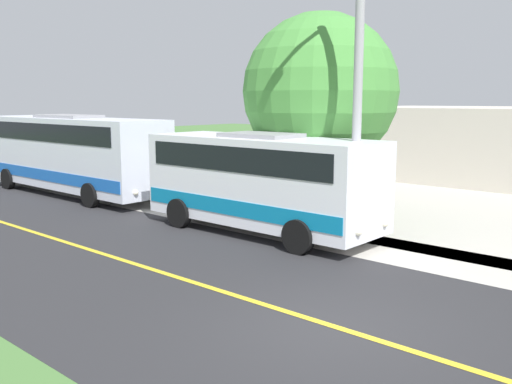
% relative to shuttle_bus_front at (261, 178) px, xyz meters
% --- Properties ---
extents(ground_plane, '(120.00, 120.00, 0.00)m').
position_rel_shuttle_bus_front_xyz_m(ground_plane, '(4.49, 5.57, -1.61)').
color(ground_plane, '#477238').
extents(road_surface, '(8.00, 100.00, 0.01)m').
position_rel_shuttle_bus_front_xyz_m(road_surface, '(4.49, 5.57, -1.61)').
color(road_surface, '#28282B').
rests_on(road_surface, ground).
extents(sidewalk, '(2.40, 100.00, 0.01)m').
position_rel_shuttle_bus_front_xyz_m(sidewalk, '(-0.71, 5.57, -1.61)').
color(sidewalk, '#B2ADA3').
rests_on(sidewalk, ground).
extents(road_centre_line, '(0.16, 100.00, 0.00)m').
position_rel_shuttle_bus_front_xyz_m(road_centre_line, '(4.49, 5.57, -1.60)').
color(road_centre_line, gold).
rests_on(road_centre_line, ground).
extents(shuttle_bus_front, '(2.63, 7.49, 2.93)m').
position_rel_shuttle_bus_front_xyz_m(shuttle_bus_front, '(0.00, 0.00, 0.00)').
color(shuttle_bus_front, white).
rests_on(shuttle_bus_front, ground).
extents(transit_bus_rear, '(2.62, 10.61, 3.27)m').
position_rel_shuttle_bus_front_xyz_m(transit_bus_rear, '(0.00, -10.45, 0.18)').
color(transit_bus_rear, silver).
rests_on(transit_bus_rear, ground).
extents(street_light_pole, '(1.97, 0.24, 8.54)m').
position_rel_shuttle_bus_front_xyz_m(street_light_pole, '(-0.40, 2.87, 3.07)').
color(street_light_pole, '#9E9EA3').
rests_on(street_light_pole, ground).
extents(tree_curbside, '(5.01, 5.01, 6.65)m').
position_rel_shuttle_bus_front_xyz_m(tree_curbside, '(-2.91, 0.00, 2.53)').
color(tree_curbside, '#4C3826').
rests_on(tree_curbside, ground).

